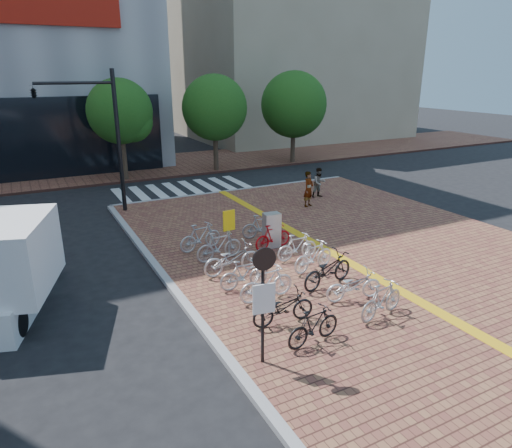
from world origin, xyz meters
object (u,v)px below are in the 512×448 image
bike_11 (297,247)px  yellow_sign (229,225)px  bike_2 (267,283)px  utility_box (272,230)px  bike_8 (354,285)px  bike_12 (273,236)px  bike_13 (262,226)px  pedestrian_a (309,189)px  bike_10 (314,256)px  bike_5 (219,246)px  bike_4 (232,259)px  bike_0 (314,326)px  bike_9 (328,270)px  pedestrian_b (319,183)px  bike_6 (200,237)px  bike_1 (283,308)px  notice_sign (264,292)px  traffic_light_pole (81,117)px  bike_3 (244,274)px  bike_7 (382,300)px

bike_11 → yellow_sign: yellow_sign is taller
bike_2 → utility_box: bearing=-33.8°
bike_8 → bike_12: bearing=11.3°
bike_13 → pedestrian_a: (4.13, 2.87, 0.38)m
bike_10 → bike_13: 3.56m
bike_2 → yellow_sign: yellow_sign is taller
bike_5 → bike_11: size_ratio=1.10×
bike_4 → bike_12: size_ratio=1.25×
bike_0 → bike_9: bearing=-49.0°
pedestrian_a → pedestrian_b: bearing=13.8°
bike_4 → bike_6: size_ratio=1.15×
utility_box → bike_2: bearing=-121.4°
bike_1 → bike_12: bike_12 is taller
notice_sign → pedestrian_a: bearing=51.7°
pedestrian_a → utility_box: 5.77m
bike_6 → pedestrian_b: (8.18, 4.13, 0.26)m
pedestrian_b → bike_9: bearing=-123.2°
bike_0 → pedestrian_a: pedestrian_a is taller
bike_8 → traffic_light_pole: 13.85m
yellow_sign → bike_3: bearing=-104.8°
bike_10 → bike_12: (-0.21, 2.34, -0.03)m
bike_0 → bike_2: bike_2 is taller
bike_1 → utility_box: utility_box is taller
bike_13 → bike_2: bearing=165.1°
bike_3 → notice_sign: 3.99m
bike_11 → pedestrian_b: (5.52, 6.56, 0.30)m
bike_0 → bike_11: 5.19m
bike_3 → pedestrian_a: 9.38m
bike_2 → yellow_sign: (0.43, 3.52, 0.66)m
bike_2 → yellow_sign: 3.60m
bike_0 → bike_3: bearing=-4.0°
bike_5 → pedestrian_b: (7.94, 5.32, 0.25)m
bike_2 → bike_5: 3.34m
bike_1 → bike_5: bearing=1.7°
bike_6 → bike_7: (2.55, -6.79, -0.01)m
pedestrian_b → bike_1: bearing=-128.7°
traffic_light_pole → bike_6: bearing=-66.2°
bike_1 → yellow_sign: yellow_sign is taller
bike_8 → pedestrian_b: size_ratio=1.12×
bike_8 → bike_13: bike_13 is taller
pedestrian_b → pedestrian_a: bearing=-140.8°
pedestrian_b → bike_2: bearing=-131.9°
bike_0 → bike_13: 7.50m
bike_4 → bike_10: bike_4 is taller
bike_0 → bike_8: size_ratio=0.91×
bike_9 → bike_3: bearing=55.3°
bike_3 → pedestrian_a: size_ratio=0.90×
bike_7 → bike_12: bearing=-9.7°
bike_6 → bike_0: bearing=171.6°
bike_8 → bike_9: bike_9 is taller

